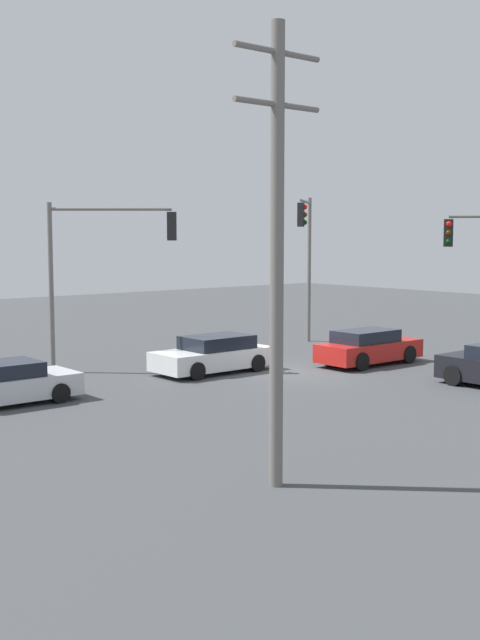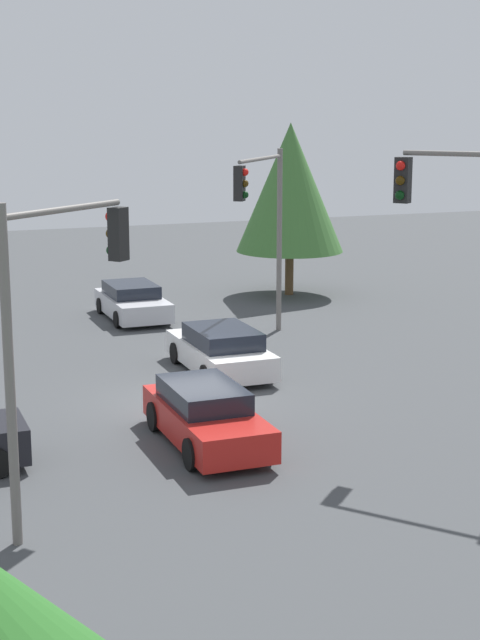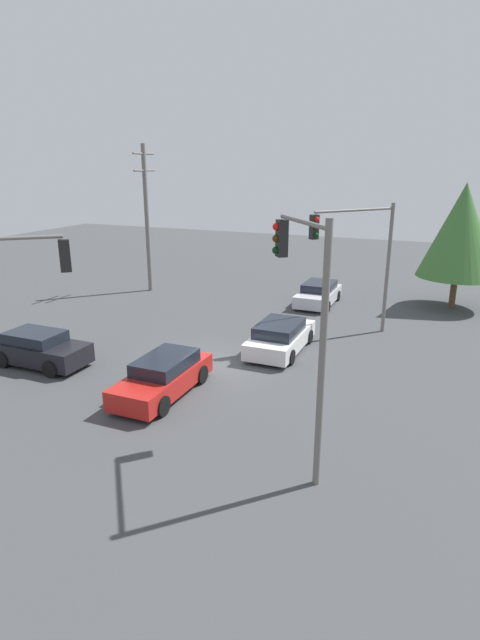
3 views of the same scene
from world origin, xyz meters
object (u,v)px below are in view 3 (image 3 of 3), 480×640
object	(u,v)px
sedan_white	(280,337)
sedan_dark	(39,349)
sedan_silver	(318,294)
traffic_signal_aux	(305,301)
sedan_red	(163,376)
traffic_signal_main	(5,292)
traffic_signal_cross	(360,247)

from	to	relation	value
sedan_white	sedan_dark	xyz separation A→B (m)	(-5.50, 8.70, 0.03)
sedan_silver	sedan_white	distance (m)	8.41
traffic_signal_aux	sedan_red	bearing A→B (deg)	31.22
sedan_white	traffic_signal_main	bearing A→B (deg)	-125.83
sedan_silver	traffic_signal_aux	distance (m)	17.31
sedan_silver	sedan_white	size ratio (longest dim) A/B	0.94
traffic_signal_aux	traffic_signal_main	bearing A→B (deg)	56.56
sedan_white	traffic_signal_cross	size ratio (longest dim) A/B	0.72
sedan_white	traffic_signal_main	xyz separation A→B (m)	(-8.83, 6.37, 3.49)
traffic_signal_cross	traffic_signal_aux	xyz separation A→B (m)	(-11.22, -0.56, 0.26)
sedan_silver	traffic_signal_aux	size ratio (longest dim) A/B	0.62
sedan_red	sedan_silver	bearing A→B (deg)	-98.23
sedan_white	traffic_signal_aux	distance (m)	9.54
sedan_red	traffic_signal_cross	world-z (taller)	traffic_signal_cross
sedan_silver	sedan_dark	bearing A→B (deg)	59.26
sedan_red	sedan_white	bearing A→B (deg)	-113.09
traffic_signal_aux	sedan_dark	bearing A→B (deg)	39.86
sedan_red	traffic_signal_main	xyz separation A→B (m)	(-2.97, 3.88, 3.47)
sedan_white	traffic_signal_cross	world-z (taller)	traffic_signal_cross
sedan_red	traffic_signal_main	size ratio (longest dim) A/B	0.75
traffic_signal_cross	traffic_signal_aux	distance (m)	11.23
sedan_dark	traffic_signal_aux	world-z (taller)	traffic_signal_aux
sedan_dark	traffic_signal_main	size ratio (longest dim) A/B	0.68
sedan_white	sedan_red	xyz separation A→B (m)	(-5.86, 2.50, 0.02)
sedan_red	traffic_signal_aux	distance (m)	7.32
sedan_red	traffic_signal_cross	distance (m)	11.08
sedan_silver	traffic_signal_cross	bearing A→B (deg)	121.15
sedan_white	traffic_signal_aux	size ratio (longest dim) A/B	0.66
traffic_signal_main	sedan_dark	bearing A→B (deg)	84.76
sedan_silver	traffic_signal_aux	xyz separation A→B (m)	(-16.42, -3.70, 4.02)
sedan_silver	traffic_signal_cross	distance (m)	7.15
sedan_dark	traffic_signal_cross	distance (m)	14.80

